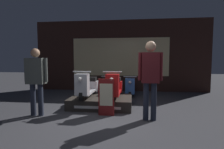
# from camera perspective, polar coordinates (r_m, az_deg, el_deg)

# --- Properties ---
(ground_plane) EXTENTS (30.00, 30.00, 0.00)m
(ground_plane) POSITION_cam_1_polar(r_m,az_deg,el_deg) (4.14, -1.77, -15.09)
(ground_plane) COLOR #38383D
(shop_wall_back) EXTENTS (7.86, 0.09, 3.20)m
(shop_wall_back) POSITION_cam_1_polar(r_m,az_deg,el_deg) (7.98, 2.64, 6.09)
(shop_wall_back) COLOR #331E19
(shop_wall_back) RESTS_ON ground_plane
(display_platform) EXTENTS (1.82, 1.22, 0.30)m
(display_platform) POSITION_cam_1_polar(r_m,az_deg,el_deg) (5.34, -3.54, -8.87)
(display_platform) COLOR #2D2823
(display_platform) RESTS_ON ground_plane
(scooter_display_left) EXTENTS (0.49, 1.61, 0.81)m
(scooter_display_left) POSITION_cam_1_polar(r_m,az_deg,el_deg) (5.31, -7.96, -3.83)
(scooter_display_left) COLOR black
(scooter_display_left) RESTS_ON display_platform
(scooter_display_right) EXTENTS (0.49, 1.61, 0.81)m
(scooter_display_right) POSITION_cam_1_polar(r_m,az_deg,el_deg) (5.17, 0.88, -4.03)
(scooter_display_right) COLOR black
(scooter_display_right) RESTS_ON display_platform
(scooter_backrow_0) EXTENTS (0.49, 1.61, 0.81)m
(scooter_backrow_0) POSITION_cam_1_polar(r_m,az_deg,el_deg) (7.15, -0.77, -4.04)
(scooter_backrow_0) COLOR black
(scooter_backrow_0) RESTS_ON ground_plane
(scooter_backrow_1) EXTENTS (0.49, 1.61, 0.81)m
(scooter_backrow_1) POSITION_cam_1_polar(r_m,az_deg,el_deg) (7.09, 5.95, -4.14)
(scooter_backrow_1) COLOR black
(scooter_backrow_1) RESTS_ON ground_plane
(person_left_browsing) EXTENTS (0.61, 0.25, 1.69)m
(person_left_browsing) POSITION_cam_1_polar(r_m,az_deg,el_deg) (4.74, -23.57, -0.47)
(person_left_browsing) COLOR #232838
(person_left_browsing) RESTS_ON ground_plane
(person_right_browsing) EXTENTS (0.55, 0.24, 1.83)m
(person_right_browsing) POSITION_cam_1_polar(r_m,az_deg,el_deg) (4.10, 12.38, 0.11)
(person_right_browsing) COLOR #232838
(person_right_browsing) RESTS_ON ground_plane
(price_sign_board) EXTENTS (0.40, 0.04, 0.93)m
(price_sign_board) POSITION_cam_1_polar(r_m,az_deg,el_deg) (4.43, -1.90, -7.40)
(price_sign_board) COLOR maroon
(price_sign_board) RESTS_ON ground_plane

